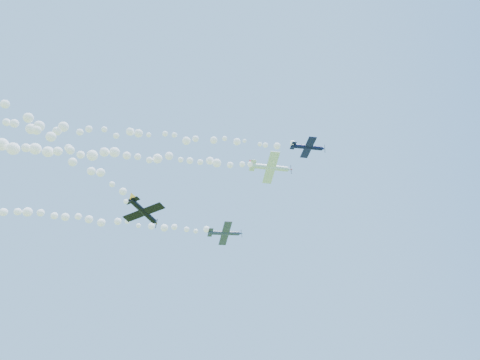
% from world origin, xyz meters
% --- Properties ---
extents(plane_white, '(7.94, 8.40, 2.58)m').
position_xyz_m(plane_white, '(7.71, -4.84, 49.85)').
color(plane_white, white).
extents(smoke_trail_white, '(64.11, 28.68, 3.32)m').
position_xyz_m(smoke_trail_white, '(-26.45, -19.21, 49.55)').
color(smoke_trail_white, white).
extents(plane_navy, '(5.99, 6.30, 1.97)m').
position_xyz_m(plane_navy, '(15.05, -9.74, 48.57)').
color(plane_navy, '#0C0E35').
extents(smoke_trail_navy, '(68.02, 28.01, 2.46)m').
position_xyz_m(smoke_trail_navy, '(-20.58, -23.70, 48.37)').
color(smoke_trail_navy, white).
extents(plane_grey, '(7.42, 7.87, 2.18)m').
position_xyz_m(plane_grey, '(-5.62, 10.74, 47.29)').
color(plane_grey, '#383D52').
extents(smoke_trail_grey, '(66.19, 35.57, 3.40)m').
position_xyz_m(smoke_trail_grey, '(-40.60, -7.34, 46.86)').
color(smoke_trail_grey, white).
extents(plane_black, '(6.55, 6.15, 2.45)m').
position_xyz_m(plane_black, '(-8.10, -18.89, 33.57)').
color(plane_black, black).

